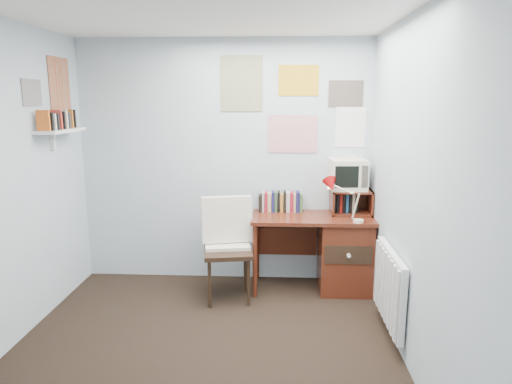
{
  "coord_description": "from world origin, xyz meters",
  "views": [
    {
      "loc": [
        0.56,
        -2.92,
        1.89
      ],
      "look_at": [
        0.36,
        1.04,
        1.09
      ],
      "focal_mm": 32.0,
      "sensor_mm": 36.0,
      "label": 1
    }
  ],
  "objects_px": {
    "desk_chair": "(228,252)",
    "tv_riser": "(351,202)",
    "desk_lamp": "(359,204)",
    "radiator": "(390,287)",
    "desk": "(339,251)",
    "wall_shelf": "(61,131)",
    "crt_tv": "(348,173)"
  },
  "relations": [
    {
      "from": "desk_chair",
      "to": "wall_shelf",
      "type": "height_order",
      "value": "wall_shelf"
    },
    {
      "from": "desk_lamp",
      "to": "crt_tv",
      "type": "xyz_separation_m",
      "value": [
        -0.06,
        0.35,
        0.23
      ]
    },
    {
      "from": "crt_tv",
      "to": "desk_chair",
      "type": "bearing_deg",
      "value": -162.7
    },
    {
      "from": "desk_lamp",
      "to": "radiator",
      "type": "xyz_separation_m",
      "value": [
        0.14,
        -0.71,
        -0.52
      ]
    },
    {
      "from": "desk_chair",
      "to": "tv_riser",
      "type": "relative_size",
      "value": 2.38
    },
    {
      "from": "desk_chair",
      "to": "crt_tv",
      "type": "xyz_separation_m",
      "value": [
        1.16,
        0.44,
        0.7
      ]
    },
    {
      "from": "desk",
      "to": "desk_chair",
      "type": "height_order",
      "value": "desk_chair"
    },
    {
      "from": "radiator",
      "to": "wall_shelf",
      "type": "distance_m",
      "value": 3.15
    },
    {
      "from": "crt_tv",
      "to": "tv_riser",
      "type": "bearing_deg",
      "value": -30.4
    },
    {
      "from": "desk_chair",
      "to": "crt_tv",
      "type": "height_order",
      "value": "crt_tv"
    },
    {
      "from": "desk",
      "to": "radiator",
      "type": "distance_m",
      "value": 0.97
    },
    {
      "from": "desk",
      "to": "tv_riser",
      "type": "xyz_separation_m",
      "value": [
        0.12,
        0.11,
        0.48
      ]
    },
    {
      "from": "desk_chair",
      "to": "tv_riser",
      "type": "height_order",
      "value": "tv_riser"
    },
    {
      "from": "radiator",
      "to": "desk_chair",
      "type": "bearing_deg",
      "value": 155.51
    },
    {
      "from": "desk",
      "to": "crt_tv",
      "type": "relative_size",
      "value": 3.46
    },
    {
      "from": "desk_lamp",
      "to": "crt_tv",
      "type": "bearing_deg",
      "value": 111.2
    },
    {
      "from": "desk",
      "to": "desk_lamp",
      "type": "relative_size",
      "value": 3.33
    },
    {
      "from": "crt_tv",
      "to": "wall_shelf",
      "type": "height_order",
      "value": "wall_shelf"
    },
    {
      "from": "crt_tv",
      "to": "radiator",
      "type": "bearing_deg",
      "value": -82.05
    },
    {
      "from": "crt_tv",
      "to": "radiator",
      "type": "distance_m",
      "value": 1.32
    },
    {
      "from": "tv_riser",
      "to": "desk_chair",
      "type": "bearing_deg",
      "value": -160.95
    },
    {
      "from": "wall_shelf",
      "to": "crt_tv",
      "type": "bearing_deg",
      "value": 10.89
    },
    {
      "from": "tv_riser",
      "to": "radiator",
      "type": "distance_m",
      "value": 1.15
    },
    {
      "from": "desk_lamp",
      "to": "radiator",
      "type": "height_order",
      "value": "desk_lamp"
    },
    {
      "from": "desk_chair",
      "to": "wall_shelf",
      "type": "relative_size",
      "value": 1.53
    },
    {
      "from": "desk_lamp",
      "to": "wall_shelf",
      "type": "bearing_deg",
      "value": -165.79
    },
    {
      "from": "crt_tv",
      "to": "desk",
      "type": "bearing_deg",
      "value": -124.61
    },
    {
      "from": "desk_lamp",
      "to": "desk",
      "type": "bearing_deg",
      "value": 134.01
    },
    {
      "from": "tv_riser",
      "to": "crt_tv",
      "type": "distance_m",
      "value": 0.29
    },
    {
      "from": "desk_chair",
      "to": "crt_tv",
      "type": "bearing_deg",
      "value": 11.21
    },
    {
      "from": "desk_chair",
      "to": "desk_lamp",
      "type": "height_order",
      "value": "desk_lamp"
    },
    {
      "from": "desk_chair",
      "to": "crt_tv",
      "type": "relative_size",
      "value": 2.74
    }
  ]
}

